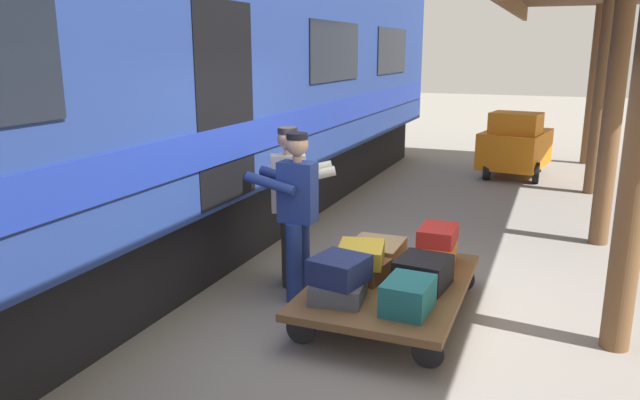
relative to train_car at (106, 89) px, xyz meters
name	(u,v)px	position (x,y,z in m)	size (l,w,h in m)	color
ground_plane	(407,314)	(-3.42, 0.00, -2.06)	(60.00, 60.00, 0.00)	gray
train_car	(106,89)	(0.00, 0.00, 0.00)	(3.03, 17.94, 4.00)	navy
luggage_cart	(390,286)	(-3.26, 0.07, -1.77)	(1.39, 2.14, 0.34)	brown
suitcase_orange_carryall	(436,255)	(-3.57, -0.52, -1.61)	(0.38, 0.62, 0.24)	#CC6B23
suitcase_slate_roller	(338,291)	(-2.94, 0.66, -1.64)	(0.45, 0.45, 0.16)	#4C515B
suitcase_teal_softside	(408,296)	(-3.57, 0.66, -1.59)	(0.37, 0.49, 0.27)	#1E666B
suitcase_black_hardshell	(423,272)	(-3.57, 0.07, -1.59)	(0.45, 0.50, 0.27)	black
suitcase_tan_vintage	(376,250)	(-2.94, -0.52, -1.64)	(0.52, 0.60, 0.18)	tan
suitcase_brown_leather	(359,269)	(-2.94, 0.07, -1.64)	(0.51, 0.44, 0.16)	brown
suitcase_yellow_case	(361,254)	(-2.97, 0.10, -1.47)	(0.42, 0.51, 0.17)	gold
suitcase_navy_fabric	(340,269)	(-2.95, 0.64, -1.45)	(0.43, 0.45, 0.23)	navy
suitcase_red_plastic	(438,235)	(-3.58, -0.55, -1.40)	(0.35, 0.50, 0.17)	#AD231E
porter_in_overalls	(296,211)	(-2.27, 0.04, -1.14)	(0.67, 0.42, 1.70)	navy
porter_by_door	(290,201)	(-2.05, -0.32, -1.14)	(0.74, 0.62, 1.70)	#332D28
baggage_tug	(515,145)	(-3.83, -7.18, -1.43)	(1.38, 1.86, 1.30)	orange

